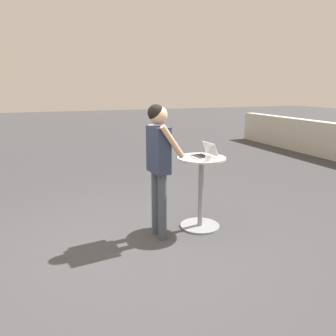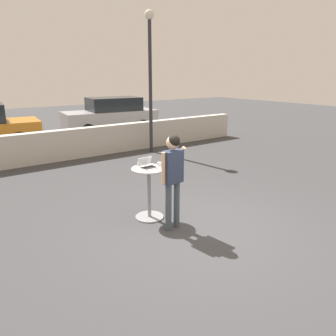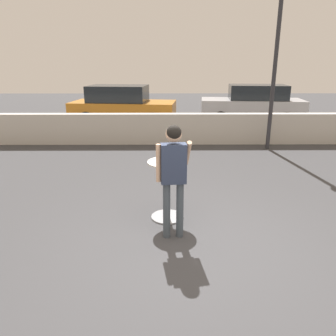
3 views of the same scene
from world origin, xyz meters
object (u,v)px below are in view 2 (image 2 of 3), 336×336
at_px(parked_car_near_street, 111,115).
at_px(street_lamp, 150,65).
at_px(cafe_table, 149,190).
at_px(coffee_mug, 159,164).
at_px(laptop, 148,166).
at_px(standing_person, 173,171).

bearing_deg(parked_car_near_street, street_lamp, -97.89).
distance_m(cafe_table, coffee_mug, 0.53).
relative_size(cafe_table, parked_car_near_street, 0.23).
relative_size(cafe_table, laptop, 3.00).
xyz_separation_m(parked_car_near_street, street_lamp, (-0.60, -4.36, 2.18)).
xyz_separation_m(cafe_table, coffee_mug, (0.23, -0.02, 0.48)).
relative_size(coffee_mug, street_lamp, 0.02).
relative_size(cafe_table, street_lamp, 0.21).
xyz_separation_m(laptop, street_lamp, (3.14, 4.70, 1.97)).
distance_m(cafe_table, standing_person, 0.84).
bearing_deg(coffee_mug, laptop, 167.86).
bearing_deg(laptop, standing_person, -82.73).
relative_size(coffee_mug, parked_car_near_street, 0.02).
xyz_separation_m(laptop, parked_car_near_street, (3.75, 9.07, -0.22)).
relative_size(parked_car_near_street, street_lamp, 0.94).
bearing_deg(street_lamp, cafe_table, -123.53).
bearing_deg(parked_car_near_street, coffee_mug, -111.08).
relative_size(standing_person, street_lamp, 0.37).
bearing_deg(laptop, parked_car_near_street, 67.55).
bearing_deg(parked_car_near_street, laptop, -112.45).
relative_size(laptop, parked_car_near_street, 0.08).
distance_m(cafe_table, parked_car_near_street, 9.84).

